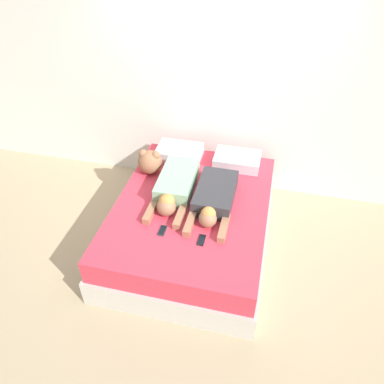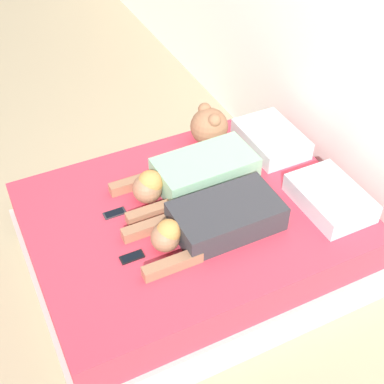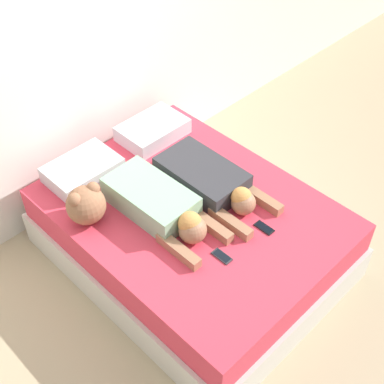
{
  "view_description": "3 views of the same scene",
  "coord_description": "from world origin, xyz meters",
  "px_view_note": "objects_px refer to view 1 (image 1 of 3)",
  "views": [
    {
      "loc": [
        0.68,
        -2.82,
        3.06
      ],
      "look_at": [
        0.0,
        0.0,
        0.7
      ],
      "focal_mm": 35.0,
      "sensor_mm": 36.0,
      "label": 1
    },
    {
      "loc": [
        2.18,
        -1.07,
        2.89
      ],
      "look_at": [
        0.0,
        0.0,
        0.7
      ],
      "focal_mm": 50.0,
      "sensor_mm": 36.0,
      "label": 2
    },
    {
      "loc": [
        -1.86,
        -1.87,
        3.24
      ],
      "look_at": [
        0.0,
        0.0,
        0.7
      ],
      "focal_mm": 50.0,
      "sensor_mm": 36.0,
      "label": 3
    }
  ],
  "objects_px": {
    "pillow_head_left": "(179,152)",
    "cell_phone_left": "(162,230)",
    "cell_phone_right": "(201,240)",
    "bed": "(192,223)",
    "plush_toy": "(150,161)",
    "pillow_head_right": "(237,160)",
    "person_left": "(175,188)",
    "person_right": "(214,198)"
  },
  "relations": [
    {
      "from": "pillow_head_left",
      "to": "person_left",
      "type": "bearing_deg",
      "value": -78.8
    },
    {
      "from": "person_right",
      "to": "pillow_head_right",
      "type": "bearing_deg",
      "value": 80.64
    },
    {
      "from": "plush_toy",
      "to": "pillow_head_right",
      "type": "bearing_deg",
      "value": 21.97
    },
    {
      "from": "person_right",
      "to": "bed",
      "type": "bearing_deg",
      "value": -171.68
    },
    {
      "from": "plush_toy",
      "to": "cell_phone_left",
      "type": "bearing_deg",
      "value": -65.12
    },
    {
      "from": "pillow_head_left",
      "to": "person_right",
      "type": "distance_m",
      "value": 0.95
    },
    {
      "from": "pillow_head_right",
      "to": "cell_phone_left",
      "type": "xyz_separation_m",
      "value": [
        -0.53,
        -1.25,
        -0.06
      ]
    },
    {
      "from": "person_left",
      "to": "pillow_head_right",
      "type": "bearing_deg",
      "value": 51.76
    },
    {
      "from": "bed",
      "to": "person_right",
      "type": "distance_m",
      "value": 0.43
    },
    {
      "from": "cell_phone_left",
      "to": "plush_toy",
      "type": "height_order",
      "value": "plush_toy"
    },
    {
      "from": "cell_phone_left",
      "to": "cell_phone_right",
      "type": "height_order",
      "value": "same"
    },
    {
      "from": "bed",
      "to": "pillow_head_left",
      "type": "bearing_deg",
      "value": 113.48
    },
    {
      "from": "cell_phone_left",
      "to": "pillow_head_right",
      "type": "bearing_deg",
      "value": 67.22
    },
    {
      "from": "cell_phone_left",
      "to": "cell_phone_right",
      "type": "xyz_separation_m",
      "value": [
        0.38,
        -0.03,
        0.0
      ]
    },
    {
      "from": "bed",
      "to": "plush_toy",
      "type": "bearing_deg",
      "value": 144.14
    },
    {
      "from": "person_left",
      "to": "plush_toy",
      "type": "height_order",
      "value": "plush_toy"
    },
    {
      "from": "person_right",
      "to": "cell_phone_left",
      "type": "height_order",
      "value": "person_right"
    },
    {
      "from": "pillow_head_left",
      "to": "pillow_head_right",
      "type": "height_order",
      "value": "same"
    },
    {
      "from": "person_left",
      "to": "plush_toy",
      "type": "distance_m",
      "value": 0.5
    },
    {
      "from": "bed",
      "to": "plush_toy",
      "type": "height_order",
      "value": "plush_toy"
    },
    {
      "from": "pillow_head_left",
      "to": "plush_toy",
      "type": "bearing_deg",
      "value": -122.35
    },
    {
      "from": "bed",
      "to": "pillow_head_right",
      "type": "distance_m",
      "value": 0.94
    },
    {
      "from": "pillow_head_left",
      "to": "person_left",
      "type": "height_order",
      "value": "person_left"
    },
    {
      "from": "bed",
      "to": "person_left",
      "type": "xyz_separation_m",
      "value": [
        -0.21,
        0.1,
        0.37
      ]
    },
    {
      "from": "pillow_head_left",
      "to": "pillow_head_right",
      "type": "relative_size",
      "value": 1.0
    },
    {
      "from": "pillow_head_left",
      "to": "cell_phone_left",
      "type": "relative_size",
      "value": 3.77
    },
    {
      "from": "pillow_head_right",
      "to": "person_left",
      "type": "distance_m",
      "value": 0.9
    },
    {
      "from": "pillow_head_left",
      "to": "bed",
      "type": "bearing_deg",
      "value": -66.52
    },
    {
      "from": "pillow_head_right",
      "to": "cell_phone_right",
      "type": "bearing_deg",
      "value": -96.24
    },
    {
      "from": "person_left",
      "to": "pillow_head_left",
      "type": "bearing_deg",
      "value": 101.2
    },
    {
      "from": "pillow_head_left",
      "to": "person_right",
      "type": "height_order",
      "value": "person_right"
    },
    {
      "from": "bed",
      "to": "cell_phone_right",
      "type": "bearing_deg",
      "value": -67.02
    },
    {
      "from": "pillow_head_left",
      "to": "plush_toy",
      "type": "relative_size",
      "value": 1.84
    },
    {
      "from": "pillow_head_left",
      "to": "plush_toy",
      "type": "distance_m",
      "value": 0.45
    },
    {
      "from": "person_right",
      "to": "plush_toy",
      "type": "height_order",
      "value": "plush_toy"
    },
    {
      "from": "bed",
      "to": "cell_phone_left",
      "type": "bearing_deg",
      "value": -111.55
    },
    {
      "from": "pillow_head_left",
      "to": "cell_phone_left",
      "type": "bearing_deg",
      "value": -82.35
    },
    {
      "from": "pillow_head_right",
      "to": "plush_toy",
      "type": "height_order",
      "value": "plush_toy"
    },
    {
      "from": "pillow_head_left",
      "to": "cell_phone_right",
      "type": "xyz_separation_m",
      "value": [
        0.55,
        -1.28,
        -0.06
      ]
    },
    {
      "from": "bed",
      "to": "pillow_head_right",
      "type": "xyz_separation_m",
      "value": [
        0.35,
        0.8,
        0.34
      ]
    },
    {
      "from": "person_right",
      "to": "plush_toy",
      "type": "xyz_separation_m",
      "value": [
        -0.81,
        0.39,
        0.06
      ]
    },
    {
      "from": "pillow_head_right",
      "to": "person_right",
      "type": "height_order",
      "value": "person_right"
    }
  ]
}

